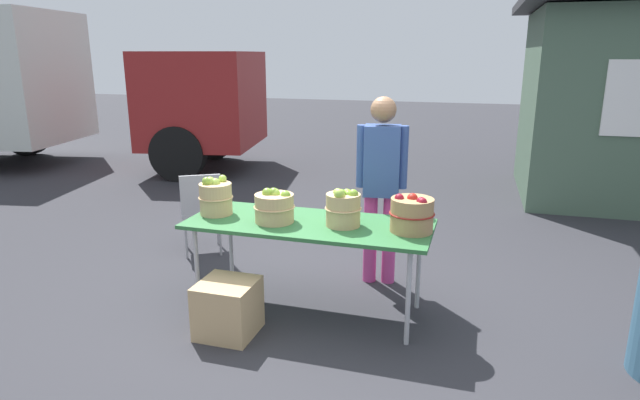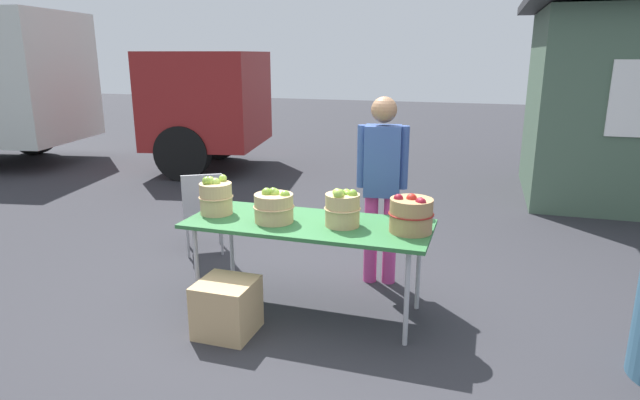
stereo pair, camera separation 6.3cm
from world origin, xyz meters
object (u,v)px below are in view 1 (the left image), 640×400
(apple_basket_green_1, at_px, (274,207))
(box_truck, at_px, (10,84))
(folding_chair, at_px, (201,206))
(market_table, at_px, (309,228))
(vendor_adult, at_px, (381,176))
(produce_crate, at_px, (228,308))
(apple_basket_green_2, at_px, (343,208))
(apple_basket_green_0, at_px, (216,197))
(apple_basket_red_0, at_px, (412,214))

(apple_basket_green_1, distance_m, box_truck, 7.98)
(box_truck, bearing_deg, folding_chair, -40.42)
(market_table, relative_size, folding_chair, 2.21)
(vendor_adult, xyz_separation_m, produce_crate, (-0.88, -1.27, -0.78))
(market_table, distance_m, vendor_adult, 0.90)
(apple_basket_green_2, xyz_separation_m, box_truck, (-7.31, 4.11, 0.60))
(apple_basket_green_1, bearing_deg, apple_basket_green_0, 173.78)
(market_table, bearing_deg, produce_crate, -130.91)
(apple_basket_red_0, distance_m, box_truck, 8.85)
(vendor_adult, bearing_deg, apple_basket_green_2, 70.94)
(vendor_adult, bearing_deg, apple_basket_green_0, 23.78)
(apple_basket_green_2, relative_size, vendor_adult, 0.18)
(apple_basket_green_1, xyz_separation_m, box_truck, (-6.78, 4.17, 0.62))
(market_table, xyz_separation_m, apple_basket_red_0, (0.79, 0.01, 0.18))
(apple_basket_green_0, relative_size, vendor_adult, 0.19)
(market_table, height_order, apple_basket_green_0, apple_basket_green_0)
(box_truck, bearing_deg, produce_crate, -45.76)
(market_table, relative_size, vendor_adult, 1.14)
(apple_basket_green_1, distance_m, apple_basket_red_0, 1.05)
(apple_basket_green_2, distance_m, vendor_adult, 0.77)
(market_table, xyz_separation_m, folding_chair, (-1.45, 0.91, -0.20))
(box_truck, bearing_deg, apple_basket_green_2, -39.95)
(apple_basket_green_2, xyz_separation_m, produce_crate, (-0.73, -0.52, -0.69))
(market_table, relative_size, produce_crate, 4.66)
(apple_basket_red_0, distance_m, vendor_adult, 0.82)
(apple_basket_green_0, height_order, apple_basket_red_0, apple_basket_green_0)
(apple_basket_red_0, bearing_deg, folding_chair, 158.24)
(apple_basket_green_2, height_order, produce_crate, apple_basket_green_2)
(apple_basket_green_0, bearing_deg, apple_basket_red_0, 0.65)
(produce_crate, bearing_deg, apple_basket_green_2, 35.34)
(folding_chair, bearing_deg, apple_basket_green_1, 109.10)
(apple_basket_green_1, bearing_deg, apple_basket_red_0, 4.16)
(market_table, height_order, produce_crate, market_table)
(box_truck, bearing_deg, vendor_adult, -34.88)
(vendor_adult, relative_size, produce_crate, 4.09)
(apple_basket_red_0, relative_size, vendor_adult, 0.20)
(market_table, xyz_separation_m, produce_crate, (-0.46, -0.53, -0.50))
(apple_basket_green_2, height_order, folding_chair, apple_basket_green_2)
(apple_basket_green_1, bearing_deg, produce_crate, -113.52)
(apple_basket_red_0, bearing_deg, produce_crate, -156.73)
(apple_basket_green_1, distance_m, vendor_adult, 1.06)
(apple_basket_green_0, distance_m, folding_chair, 1.19)
(apple_basket_green_1, xyz_separation_m, folding_chair, (-1.20, 0.97, -0.36))
(market_table, relative_size, box_truck, 0.24)
(apple_basket_green_0, bearing_deg, folding_chair, 125.96)
(apple_basket_green_2, bearing_deg, folding_chair, 152.21)
(apple_basket_green_1, distance_m, apple_basket_green_2, 0.54)
(box_truck, bearing_deg, apple_basket_red_0, -38.23)
(apple_basket_green_2, bearing_deg, produce_crate, -144.66)
(apple_basket_green_1, relative_size, apple_basket_red_0, 0.96)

